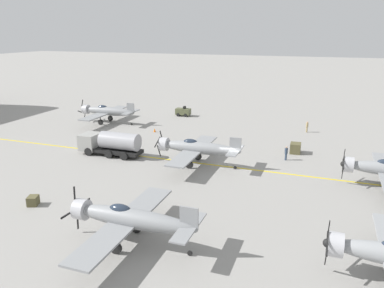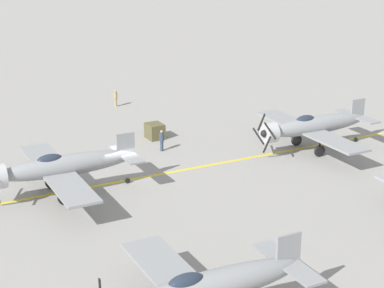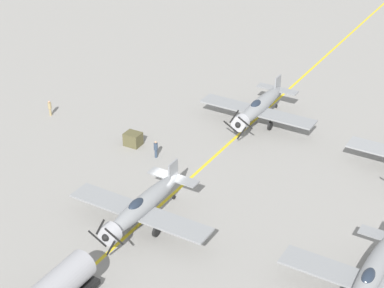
% 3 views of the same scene
% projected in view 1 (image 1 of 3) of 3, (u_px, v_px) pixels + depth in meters
% --- Properties ---
extents(ground_plane, '(400.00, 400.00, 0.00)m').
position_uv_depth(ground_plane, '(232.00, 167.00, 42.31)').
color(ground_plane, gray).
extents(taxiway_stripe, '(0.30, 160.00, 0.01)m').
position_uv_depth(taxiway_stripe, '(232.00, 167.00, 42.31)').
color(taxiway_stripe, yellow).
rests_on(taxiway_stripe, ground).
extents(airplane_far_right, '(12.00, 9.98, 3.69)m').
position_uv_depth(airplane_far_right, '(107.00, 111.00, 62.05)').
color(airplane_far_right, gray).
rests_on(airplane_far_right, ground).
extents(airplane_mid_left, '(12.00, 9.98, 3.80)m').
position_uv_depth(airplane_mid_left, '(130.00, 218.00, 26.57)').
color(airplane_mid_left, gray).
rests_on(airplane_mid_left, ground).
extents(airplane_mid_center, '(12.00, 9.98, 3.65)m').
position_uv_depth(airplane_mid_center, '(197.00, 148.00, 42.62)').
color(airplane_mid_center, gray).
rests_on(airplane_mid_center, ground).
extents(fuel_tanker, '(2.67, 8.00, 2.98)m').
position_uv_depth(fuel_tanker, '(110.00, 143.00, 46.10)').
color(fuel_tanker, black).
rests_on(fuel_tanker, ground).
extents(tow_tractor, '(1.57, 2.60, 1.79)m').
position_uv_depth(tow_tractor, '(183.00, 112.00, 67.60)').
color(tow_tractor, '#515638').
rests_on(tow_tractor, ground).
extents(ground_crew_walking, '(0.37, 0.37, 1.70)m').
position_uv_depth(ground_crew_walking, '(286.00, 153.00, 44.40)').
color(ground_crew_walking, '#334256').
rests_on(ground_crew_walking, ground).
extents(ground_crew_inspecting, '(0.36, 0.36, 1.67)m').
position_uv_depth(ground_crew_inspecting, '(307.00, 126.00, 56.67)').
color(ground_crew_inspecting, tan).
rests_on(ground_crew_inspecting, ground).
extents(supply_crate_by_tanker, '(1.23, 1.14, 0.83)m').
position_uv_depth(supply_crate_by_tanker, '(33.00, 201.00, 33.01)').
color(supply_crate_by_tanker, brown).
rests_on(supply_crate_by_tanker, ground).
extents(supply_crate_mid_lane, '(1.57, 1.33, 1.28)m').
position_uv_depth(supply_crate_mid_lane, '(295.00, 148.00, 47.06)').
color(supply_crate_mid_lane, brown).
rests_on(supply_crate_mid_lane, ground).
extents(traffic_cone, '(0.36, 0.36, 0.55)m').
position_uv_depth(traffic_cone, '(155.00, 130.00, 56.98)').
color(traffic_cone, orange).
rests_on(traffic_cone, ground).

